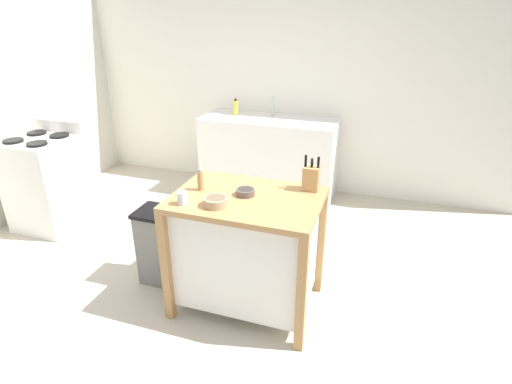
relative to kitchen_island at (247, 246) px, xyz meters
name	(u,v)px	position (x,y,z in m)	size (l,w,h in m)	color
ground_plane	(218,300)	(-0.23, -0.05, -0.50)	(6.28, 6.28, 0.00)	#BCB29E
wall_back	(297,80)	(-0.23, 2.36, 0.80)	(5.28, 0.10, 2.60)	silver
wall_left	(10,89)	(-2.87, 0.85, 0.80)	(0.10, 3.01, 2.60)	silver
kitchen_island	(247,246)	(0.00, 0.00, 0.00)	(1.01, 0.71, 0.89)	#AD7F4C
knife_block	(311,178)	(0.39, 0.26, 0.48)	(0.11, 0.09, 0.25)	tan
bowl_stoneware_deep	(216,201)	(-0.14, -0.19, 0.42)	(0.16, 0.16, 0.06)	tan
bowl_ceramic_wide	(245,192)	(-0.02, 0.02, 0.42)	(0.13, 0.13, 0.04)	#564C47
drinking_cup	(182,198)	(-0.36, -0.24, 0.44)	(0.07, 0.07, 0.09)	silver
pepper_grinder	(200,180)	(-0.34, 0.01, 0.47)	(0.04, 0.04, 0.16)	#AD7F4C
trash_bin	(162,246)	(-0.75, 0.06, -0.18)	(0.36, 0.28, 0.63)	slate
sink_counter	(269,157)	(-0.45, 2.01, -0.04)	(1.55, 0.60, 0.91)	white
sink_faucet	(273,106)	(-0.45, 2.15, 0.53)	(0.02, 0.02, 0.22)	#B7BCC1
bottle_spray_cleaner	(236,108)	(-0.87, 2.05, 0.50)	(0.05, 0.05, 0.19)	yellow
stove	(47,182)	(-2.32, 0.54, -0.03)	(0.60, 0.60, 1.03)	white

